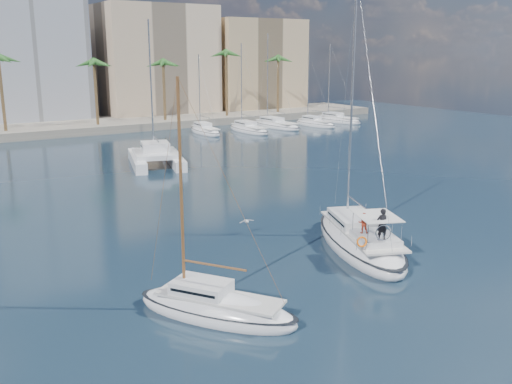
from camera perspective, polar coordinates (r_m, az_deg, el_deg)
ground at (r=37.42m, az=1.29°, el=-5.13°), size 160.00×160.00×0.00m
quay at (r=93.18m, az=-20.24°, el=5.96°), size 120.00×14.00×1.20m
building_beige at (r=107.76m, az=-10.08°, el=12.60°), size 20.00×14.00×20.00m
building_tan_right at (r=115.30m, az=-0.24°, el=12.39°), size 18.00×12.00×18.00m
palm_centre at (r=88.56m, az=-20.19°, el=11.90°), size 3.60×3.60×12.30m
palm_right at (r=101.70m, az=-0.74°, el=12.90°), size 3.60×3.60×12.30m
main_sloop at (r=36.89m, az=10.33°, el=-4.77°), size 8.00×12.39×17.59m
small_sloop at (r=27.56m, az=-4.08°, el=-11.49°), size 6.72×8.29×11.83m
catamaran at (r=63.49m, az=-9.99°, el=3.67°), size 7.95×11.51×15.46m
seagull at (r=38.97m, az=-0.97°, el=-2.93°), size 1.13×0.49×0.21m
moored_yacht_a at (r=86.92m, az=-5.09°, el=5.85°), size 3.37×9.52×11.90m
moored_yacht_b at (r=88.39m, az=-0.73°, el=6.04°), size 3.32×10.83×13.72m
moored_yacht_c at (r=93.58m, az=2.02°, el=6.47°), size 3.98×12.33×15.54m
moored_yacht_d at (r=95.84m, az=5.92°, el=6.59°), size 3.52×9.55×11.90m
moored_yacht_e at (r=101.48m, az=8.11°, el=6.93°), size 4.61×11.11×13.72m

